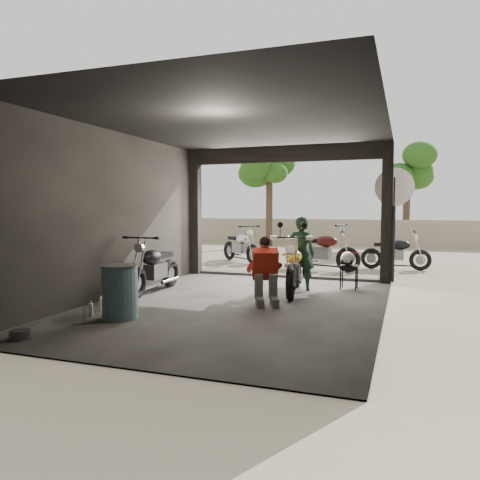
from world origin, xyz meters
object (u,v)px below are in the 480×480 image
Objects in this scene: oil_drum at (120,293)px; left_bike at (154,264)px; main_bike at (294,264)px; rider at (301,254)px; mechanic at (266,272)px; stool at (349,269)px; helmet at (348,258)px; outside_bike_a at (241,244)px; outside_bike_c at (396,250)px; outside_bike_b at (322,247)px; sign_post at (394,204)px.

left_bike is at bearing 106.46° from oil_drum.
rider is (0.06, 0.39, 0.17)m from main_bike.
stool is (1.22, 2.08, -0.14)m from mechanic.
mechanic is 2.57m from oil_drum.
left_bike reaches higher than helmet.
oil_drum is at bearing -132.39° from main_bike.
mechanic reaches higher than helmet.
outside_bike_a is 3.36× the size of stool.
rider is 1.04m from helmet.
main_bike reaches higher than left_bike.
main_bike is 4.93m from outside_bike_c.
rider reaches higher than outside_bike_a.
helmet is (-0.90, -3.66, 0.11)m from outside_bike_c.
oil_drum is at bearing -137.47° from helmet.
outside_bike_a is 5.53× the size of helmet.
helmet is at bearing -147.26° from outside_bike_b.
outside_bike_c reaches higher than oil_drum.
main_bike reaches higher than helmet.
main_bike is at bearing -138.65° from stool.
stool is 4.93m from oil_drum.
outside_bike_c is at bearing 47.24° from mechanic.
sign_post is at bearing 59.49° from stool.
main_bike reaches higher than mechanic.
outside_bike_b is (2.61, 4.55, 0.05)m from left_bike.
left_bike is 5.55× the size of helmet.
rider is 1.63m from mechanic.
main_bike is 3.51× the size of stool.
sign_post is at bearing 43.39° from main_bike.
stool is 0.20× the size of sign_post.
helmet is at bearing 165.91° from outside_bike_c.
outside_bike_b is 1.23× the size of rider.
oil_drum is (-3.00, -3.92, -0.24)m from helmet.
stool is 2.15m from sign_post.
main_bike is at bearing -111.20° from outside_bike_a.
sign_post is at bearing -114.19° from outside_bike_b.
outside_bike_c is 2.61m from sign_post.
sign_post is (4.52, 3.13, 1.23)m from left_bike.
mechanic is 1.39× the size of oil_drum.
outside_bike_a is at bearing 133.95° from stool.
oil_drum is 0.32× the size of sign_post.
left_bike is 5.70m from outside_bike_a.
left_bike is 3.37× the size of stool.
helmet is 0.37× the size of oil_drum.
outside_bike_a is 7.91m from oil_drum.
sign_post reaches higher than outside_bike_a.
rider is 1.84× the size of oil_drum.
outside_bike_a is 1.49× the size of mechanic.
rider is at bearing -133.27° from sign_post.
outside_bike_b is at bearing 59.41° from left_bike.
rider is 0.59× the size of sign_post.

